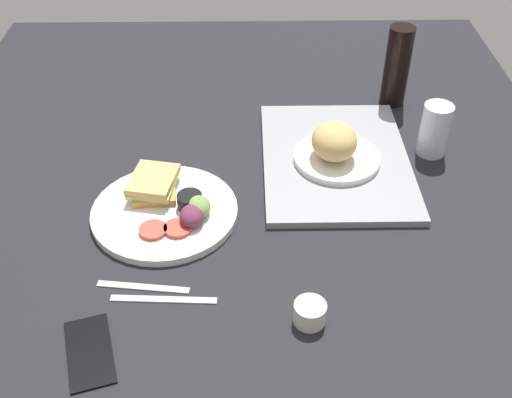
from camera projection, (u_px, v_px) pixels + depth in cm
name	position (u px, v px, depth cm)	size (l,w,h in cm)	color
ground_plane	(242.00, 213.00, 129.03)	(190.00, 150.00, 3.00)	black
serving_tray	(335.00, 159.00, 140.03)	(45.00, 33.00, 1.60)	gray
bread_plate_near	(335.00, 147.00, 135.93)	(19.40, 19.40, 9.34)	white
plate_with_salad	(167.00, 207.00, 125.76)	(30.04, 30.04, 5.40)	white
drinking_glass	(435.00, 130.00, 139.65)	(6.69, 6.69, 12.55)	silver
soda_bottle	(397.00, 66.00, 154.61)	(6.40, 6.40, 20.86)	black
espresso_cup	(310.00, 313.00, 103.73)	(5.60, 5.60, 4.00)	silver
fork	(143.00, 287.00, 110.70)	(17.00, 1.40, 0.50)	#B7B7BC
knife	(164.00, 299.00, 108.43)	(19.00, 1.40, 0.50)	#B7B7BC
cell_phone	(89.00, 351.00, 99.65)	(14.40, 7.20, 0.80)	black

